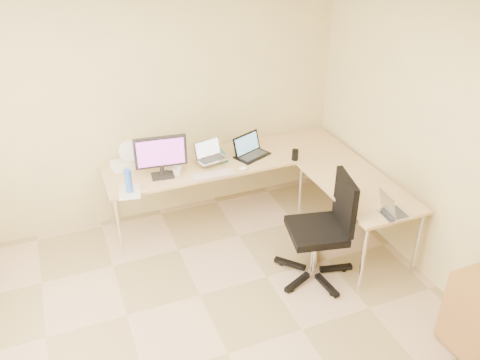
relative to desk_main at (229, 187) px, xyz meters
name	(u,v)px	position (x,y,z in m)	size (l,w,h in m)	color
floor	(228,353)	(-0.72, -1.85, -0.36)	(4.50, 4.50, 0.00)	tan
ceiling	(222,22)	(-0.72, -1.85, 2.24)	(4.50, 4.50, 0.00)	white
wall_back	(149,105)	(-0.72, 0.40, 0.93)	(4.50, 4.50, 0.00)	#DFC57B
wall_right	(468,165)	(1.38, -1.85, 0.93)	(4.50, 4.50, 0.00)	#DFC57B
desk_main	(229,187)	(0.00, 0.00, 0.00)	(2.65, 0.70, 0.73)	tan
desk_return	(354,216)	(0.98, -1.00, 0.00)	(0.70, 1.30, 0.73)	tan
monitor	(161,157)	(-0.76, -0.12, 0.59)	(0.51, 0.17, 0.44)	black
book_stack	(216,156)	(-0.13, 0.07, 0.39)	(0.20, 0.28, 0.05)	#1D7D77
laptop_center	(211,151)	(-0.21, -0.05, 0.51)	(0.31, 0.24, 0.20)	#B4B4B4
laptop_black	(252,146)	(0.25, -0.05, 0.48)	(0.37, 0.27, 0.23)	black
keyboard	(213,175)	(-0.29, -0.30, 0.38)	(0.44, 0.12, 0.02)	beige
mouse	(243,168)	(0.05, -0.30, 0.38)	(0.10, 0.06, 0.04)	white
mug	(177,171)	(-0.62, -0.16, 0.41)	(0.10, 0.10, 0.09)	silver
cd_stack	(170,169)	(-0.66, -0.02, 0.38)	(0.11, 0.11, 0.03)	#A9A7BB
water_bottle	(128,181)	(-1.13, -0.30, 0.49)	(0.07, 0.07, 0.24)	blue
papers	(130,192)	(-1.13, -0.30, 0.37)	(0.20, 0.29, 0.01)	beige
white_box	(123,165)	(-1.10, 0.20, 0.41)	(0.22, 0.16, 0.08)	white
desk_fan	(130,155)	(-1.01, 0.20, 0.51)	(0.22, 0.22, 0.28)	white
black_cup	(295,155)	(0.64, -0.30, 0.42)	(0.07, 0.07, 0.12)	black
laptop_return	(396,205)	(0.98, -1.55, 0.46)	(0.22, 0.28, 0.19)	silver
office_chair	(316,232)	(0.38, -1.26, 0.13)	(0.64, 0.64, 1.07)	black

